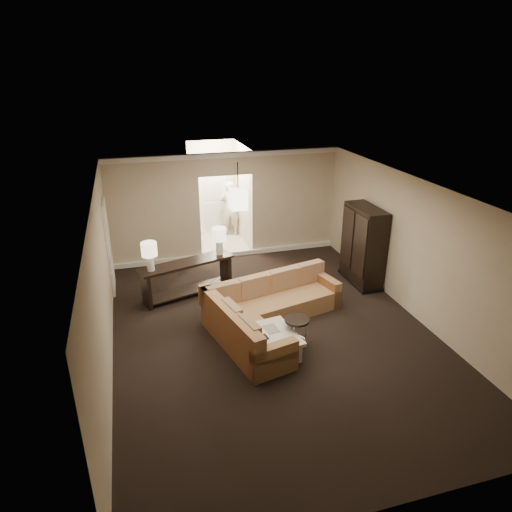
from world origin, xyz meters
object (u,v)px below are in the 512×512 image
object	(u,v)px
console_table	(188,275)
person	(230,205)
armoire	(363,247)
drink_table	(297,327)
sectional_sofa	(267,312)
coffee_table	(267,344)

from	to	relation	value
console_table	person	world-z (taller)	person
armoire	drink_table	world-z (taller)	armoire
console_table	sectional_sofa	bearing A→B (deg)	-71.00
sectional_sofa	person	bearing A→B (deg)	71.19
coffee_table	drink_table	world-z (taller)	drink_table
console_table	person	bearing A→B (deg)	46.47
drink_table	armoire	bearing A→B (deg)	41.16
sectional_sofa	person	size ratio (longest dim) A/B	1.63
coffee_table	console_table	bearing A→B (deg)	111.06
sectional_sofa	console_table	world-z (taller)	sectional_sofa
console_table	drink_table	bearing A→B (deg)	-74.39
console_table	drink_table	xyz separation A→B (m)	(1.63, -2.54, -0.08)
sectional_sofa	coffee_table	distance (m)	0.93
armoire	coffee_table	bearing A→B (deg)	-143.49
sectional_sofa	armoire	xyz separation A→B (m)	(2.75, 1.35, 0.55)
sectional_sofa	console_table	distance (m)	2.21
coffee_table	person	world-z (taller)	person
drink_table	console_table	bearing A→B (deg)	122.59
console_table	person	xyz separation A→B (m)	(1.80, 3.60, 0.43)
console_table	person	size ratio (longest dim) A/B	1.18
drink_table	coffee_table	bearing A→B (deg)	-168.59
coffee_table	person	bearing A→B (deg)	82.97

